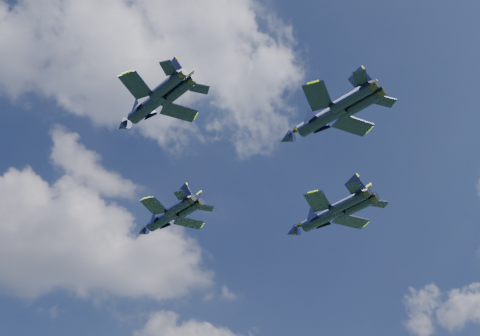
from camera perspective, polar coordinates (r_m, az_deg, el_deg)
name	(u,v)px	position (r m, az deg, el deg)	size (l,w,h in m)	color
jet_lead	(162,220)	(97.52, -7.43, -4.90)	(11.48, 15.15, 3.72)	black
jet_left	(146,108)	(77.65, -8.90, 5.67)	(11.18, 14.69, 3.61)	black
jet_right	(320,218)	(97.00, 7.62, -4.71)	(13.44, 17.79, 4.37)	black
jet_slot	(319,120)	(77.94, 7.49, 4.53)	(12.61, 15.88, 3.95)	black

